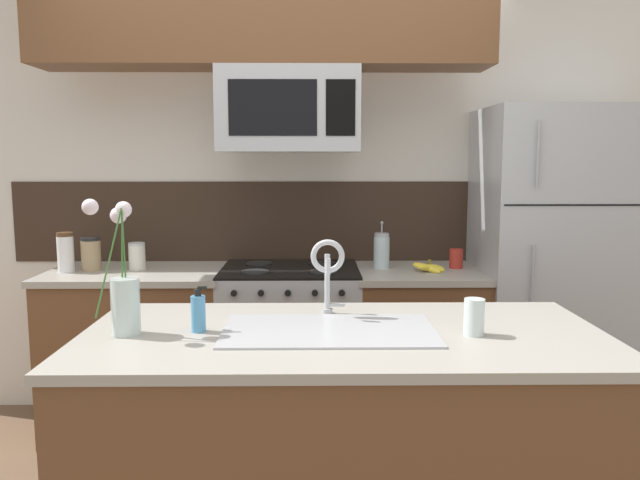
{
  "coord_description": "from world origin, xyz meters",
  "views": [
    {
      "loc": [
        0.12,
        -2.52,
        1.52
      ],
      "look_at": [
        0.16,
        0.27,
        1.16
      ],
      "focal_mm": 35.0,
      "sensor_mm": 36.0,
      "label": 1
    }
  ],
  "objects_px": {
    "refrigerator": "(554,271)",
    "french_press": "(382,251)",
    "microwave": "(289,111)",
    "dish_soap_bottle": "(198,313)",
    "storage_jar_medium": "(91,254)",
    "stove_range": "(291,348)",
    "drinking_glass": "(474,317)",
    "banana_bunch": "(429,268)",
    "storage_jar_short": "(137,256)",
    "storage_jar_tall": "(66,252)",
    "flower_vase": "(123,293)",
    "coffee_tin": "(456,259)",
    "sink_faucet": "(328,266)"
  },
  "relations": [
    {
      "from": "storage_jar_tall",
      "to": "french_press",
      "type": "xyz_separation_m",
      "value": [
        1.74,
        0.09,
        -0.01
      ]
    },
    {
      "from": "banana_bunch",
      "to": "coffee_tin",
      "type": "bearing_deg",
      "value": 32.64
    },
    {
      "from": "microwave",
      "to": "refrigerator",
      "type": "relative_size",
      "value": 0.41
    },
    {
      "from": "coffee_tin",
      "to": "dish_soap_bottle",
      "type": "relative_size",
      "value": 0.67
    },
    {
      "from": "storage_jar_short",
      "to": "banana_bunch",
      "type": "relative_size",
      "value": 0.8
    },
    {
      "from": "french_press",
      "to": "stove_range",
      "type": "bearing_deg",
      "value": -173.36
    },
    {
      "from": "sink_faucet",
      "to": "flower_vase",
      "type": "xyz_separation_m",
      "value": [
        -0.72,
        -0.25,
        -0.05
      ]
    },
    {
      "from": "microwave",
      "to": "flower_vase",
      "type": "xyz_separation_m",
      "value": [
        -0.54,
        -1.26,
        -0.72
      ]
    },
    {
      "from": "refrigerator",
      "to": "french_press",
      "type": "height_order",
      "value": "refrigerator"
    },
    {
      "from": "french_press",
      "to": "sink_faucet",
      "type": "xyz_separation_m",
      "value": [
        -0.33,
        -1.09,
        0.1
      ]
    },
    {
      "from": "refrigerator",
      "to": "flower_vase",
      "type": "bearing_deg",
      "value": -147.36
    },
    {
      "from": "stove_range",
      "to": "french_press",
      "type": "distance_m",
      "value": 0.75
    },
    {
      "from": "french_press",
      "to": "refrigerator",
      "type": "bearing_deg",
      "value": -2.36
    },
    {
      "from": "storage_jar_tall",
      "to": "storage_jar_medium",
      "type": "height_order",
      "value": "storage_jar_tall"
    },
    {
      "from": "storage_jar_medium",
      "to": "coffee_tin",
      "type": "distance_m",
      "value": 2.04
    },
    {
      "from": "microwave",
      "to": "dish_soap_bottle",
      "type": "xyz_separation_m",
      "value": [
        -0.28,
        -1.23,
        -0.8
      ]
    },
    {
      "from": "storage_jar_short",
      "to": "french_press",
      "type": "distance_m",
      "value": 1.37
    },
    {
      "from": "storage_jar_short",
      "to": "flower_vase",
      "type": "xyz_separation_m",
      "value": [
        0.32,
        -1.3,
        0.07
      ]
    },
    {
      "from": "refrigerator",
      "to": "dish_soap_bottle",
      "type": "height_order",
      "value": "refrigerator"
    },
    {
      "from": "stove_range",
      "to": "drinking_glass",
      "type": "relative_size",
      "value": 7.17
    },
    {
      "from": "storage_jar_tall",
      "to": "banana_bunch",
      "type": "height_order",
      "value": "storage_jar_tall"
    },
    {
      "from": "stove_range",
      "to": "storage_jar_medium",
      "type": "xyz_separation_m",
      "value": [
        -1.1,
        -0.0,
        0.54
      ]
    },
    {
      "from": "storage_jar_medium",
      "to": "french_press",
      "type": "xyz_separation_m",
      "value": [
        1.62,
        0.06,
        0.01
      ]
    },
    {
      "from": "refrigerator",
      "to": "drinking_glass",
      "type": "height_order",
      "value": "refrigerator"
    },
    {
      "from": "refrigerator",
      "to": "storage_jar_tall",
      "type": "xyz_separation_m",
      "value": [
        -2.71,
        -0.05,
        0.12
      ]
    },
    {
      "from": "coffee_tin",
      "to": "dish_soap_bottle",
      "type": "distance_m",
      "value": 1.78
    },
    {
      "from": "coffee_tin",
      "to": "flower_vase",
      "type": "relative_size",
      "value": 0.23
    },
    {
      "from": "storage_jar_short",
      "to": "coffee_tin",
      "type": "relative_size",
      "value": 1.38
    },
    {
      "from": "microwave",
      "to": "storage_jar_short",
      "type": "relative_size",
      "value": 4.9
    },
    {
      "from": "dish_soap_bottle",
      "to": "storage_jar_tall",
      "type": "bearing_deg",
      "value": 127.84
    },
    {
      "from": "french_press",
      "to": "storage_jar_short",
      "type": "bearing_deg",
      "value": -178.59
    },
    {
      "from": "coffee_tin",
      "to": "sink_faucet",
      "type": "bearing_deg",
      "value": -124.92
    },
    {
      "from": "sink_faucet",
      "to": "drinking_glass",
      "type": "distance_m",
      "value": 0.59
    },
    {
      "from": "flower_vase",
      "to": "storage_jar_medium",
      "type": "bearing_deg",
      "value": 113.75
    },
    {
      "from": "stove_range",
      "to": "dish_soap_bottle",
      "type": "distance_m",
      "value": 1.38
    },
    {
      "from": "sink_faucet",
      "to": "drinking_glass",
      "type": "bearing_deg",
      "value": -28.39
    },
    {
      "from": "french_press",
      "to": "coffee_tin",
      "type": "bearing_deg",
      "value": -1.36
    },
    {
      "from": "drinking_glass",
      "to": "storage_jar_medium",
      "type": "bearing_deg",
      "value": 143.88
    },
    {
      "from": "microwave",
      "to": "french_press",
      "type": "bearing_deg",
      "value": 8.92
    },
    {
      "from": "stove_range",
      "to": "sink_faucet",
      "type": "height_order",
      "value": "sink_faucet"
    },
    {
      "from": "stove_range",
      "to": "french_press",
      "type": "height_order",
      "value": "french_press"
    },
    {
      "from": "french_press",
      "to": "coffee_tin",
      "type": "height_order",
      "value": "french_press"
    },
    {
      "from": "microwave",
      "to": "banana_bunch",
      "type": "height_order",
      "value": "microwave"
    },
    {
      "from": "microwave",
      "to": "storage_jar_medium",
      "type": "relative_size",
      "value": 3.99
    },
    {
      "from": "banana_bunch",
      "to": "french_press",
      "type": "height_order",
      "value": "french_press"
    },
    {
      "from": "refrigerator",
      "to": "storage_jar_medium",
      "type": "height_order",
      "value": "refrigerator"
    },
    {
      "from": "microwave",
      "to": "dish_soap_bottle",
      "type": "distance_m",
      "value": 1.49
    },
    {
      "from": "microwave",
      "to": "dish_soap_bottle",
      "type": "height_order",
      "value": "microwave"
    },
    {
      "from": "microwave",
      "to": "storage_jar_medium",
      "type": "height_order",
      "value": "microwave"
    },
    {
      "from": "storage_jar_medium",
      "to": "storage_jar_short",
      "type": "relative_size",
      "value": 1.23
    }
  ]
}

